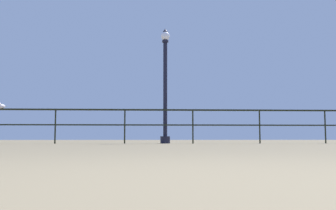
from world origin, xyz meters
The scene contains 4 objects.
ground_plane centered at (0.00, 0.00, 0.00)m, with size 60.00×60.00×0.00m, color #796B4F.
pier_railing centered at (0.00, 9.99, 0.78)m, with size 22.84×0.05×1.05m.
lamppost_center centered at (0.20, 10.30, 1.88)m, with size 0.30×0.30×3.66m.
seagull_on_rail centered at (-4.71, 9.97, 1.13)m, with size 0.23×0.36×0.18m.
Camera 1 is at (-0.32, -1.34, 0.17)m, focal length 39.83 mm.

